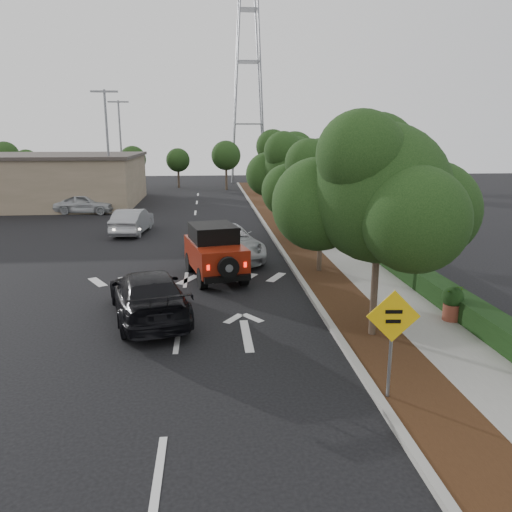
{
  "coord_description": "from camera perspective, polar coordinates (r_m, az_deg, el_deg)",
  "views": [
    {
      "loc": [
        0.96,
        -13.6,
        5.71
      ],
      "look_at": [
        2.57,
        3.0,
        1.66
      ],
      "focal_mm": 35.0,
      "sensor_mm": 36.0,
      "label": 1
    }
  ],
  "objects": [
    {
      "name": "speed_hump_sign",
      "position": [
        11.08,
        15.31,
        -8.12
      ],
      "size": [
        1.15,
        0.13,
        2.44
      ],
      "rotation": [
        0.0,
        0.0,
        -0.08
      ],
      "color": "slate",
      "rests_on": "ground"
    },
    {
      "name": "hedge",
      "position": [
        27.32,
        11.47,
        2.17
      ],
      "size": [
        0.8,
        70.0,
        0.8
      ],
      "primitive_type": "cube",
      "color": "black",
      "rests_on": "ground"
    },
    {
      "name": "street_tree_near",
      "position": [
        15.02,
        13.06,
        -9.05
      ],
      "size": [
        3.8,
        3.8,
        5.92
      ],
      "primitive_type": null,
      "color": "black",
      "rests_on": "ground"
    },
    {
      "name": "light_pole_b",
      "position": [
        52.6,
        -14.87,
        6.97
      ],
      "size": [
        2.0,
        0.22,
        9.0
      ],
      "primitive_type": null,
      "color": "slate",
      "rests_on": "ground"
    },
    {
      "name": "transmission_tower",
      "position": [
        62.07,
        -0.86,
        8.37
      ],
      "size": [
        7.0,
        4.0,
        28.0
      ],
      "primitive_type": null,
      "color": "slate",
      "rests_on": "ground"
    },
    {
      "name": "silver_sedan_oncoming",
      "position": [
        30.57,
        -13.95,
        3.9
      ],
      "size": [
        2.09,
        4.67,
        1.49
      ],
      "primitive_type": "imported",
      "rotation": [
        0.0,
        0.0,
        3.02
      ],
      "color": "#939499",
      "rests_on": "ground"
    },
    {
      "name": "street_tree_mid",
      "position": [
        21.4,
        7.19,
        -1.93
      ],
      "size": [
        3.2,
        3.2,
        5.32
      ],
      "primitive_type": null,
      "color": "black",
      "rests_on": "ground"
    },
    {
      "name": "silver_suv_ahead",
      "position": [
        23.6,
        -3.31,
        1.59
      ],
      "size": [
        3.67,
        6.06,
        1.57
      ],
      "primitive_type": "imported",
      "rotation": [
        0.0,
        0.0,
        0.2
      ],
      "color": "#B0B3B8",
      "rests_on": "ground"
    },
    {
      "name": "light_pole_a",
      "position": [
        40.7,
        -16.11,
        5.05
      ],
      "size": [
        2.0,
        0.22,
        9.0
      ],
      "primitive_type": null,
      "color": "slate",
      "rests_on": "ground"
    },
    {
      "name": "ground",
      "position": [
        14.78,
        -8.95,
        -9.24
      ],
      "size": [
        120.0,
        120.0,
        0.0
      ],
      "primitive_type": "plane",
      "color": "black",
      "rests_on": "ground"
    },
    {
      "name": "red_jeep",
      "position": [
        20.49,
        -4.82,
        0.6
      ],
      "size": [
        2.62,
        4.41,
        2.16
      ],
      "rotation": [
        0.0,
        0.0,
        0.21
      ],
      "color": "black",
      "rests_on": "ground"
    },
    {
      "name": "parked_suv",
      "position": [
        39.5,
        -19.02,
        5.71
      ],
      "size": [
        4.66,
        2.36,
        1.52
      ],
      "primitive_type": "imported",
      "rotation": [
        0.0,
        0.0,
        1.44
      ],
      "color": "#B2B6BB",
      "rests_on": "ground"
    },
    {
      "name": "sidewalk",
      "position": [
        27.02,
        8.6,
        1.43
      ],
      "size": [
        2.0,
        70.0,
        0.12
      ],
      "primitive_type": "cube",
      "color": "gray",
      "rests_on": "ground"
    },
    {
      "name": "curb",
      "position": [
        26.47,
        2.5,
        1.35
      ],
      "size": [
        0.2,
        70.0,
        0.15
      ],
      "primitive_type": "cube",
      "color": "#9E9B93",
      "rests_on": "ground"
    },
    {
      "name": "planting_strip",
      "position": [
        26.62,
        4.63,
        1.36
      ],
      "size": [
        1.8,
        70.0,
        0.12
      ],
      "primitive_type": "cube",
      "color": "black",
      "rests_on": "ground"
    },
    {
      "name": "commercial_building",
      "position": [
        46.93,
        -26.96,
        7.66
      ],
      "size": [
        22.0,
        12.0,
        4.0
      ],
      "primitive_type": "cube",
      "color": "#7C6D55",
      "rests_on": "ground"
    },
    {
      "name": "black_suv_oncoming",
      "position": [
        16.28,
        -12.22,
        -4.33
      ],
      "size": [
        3.36,
        5.66,
        1.54
      ],
      "primitive_type": "imported",
      "rotation": [
        0.0,
        0.0,
        3.38
      ],
      "color": "black",
      "rests_on": "ground"
    },
    {
      "name": "terracotta_planter",
      "position": [
        16.55,
        21.54,
        -4.68
      ],
      "size": [
        0.66,
        0.66,
        1.15
      ],
      "rotation": [
        0.0,
        0.0,
        0.11
      ],
      "color": "brown",
      "rests_on": "ground"
    },
    {
      "name": "street_tree_far",
      "position": [
        27.6,
        4.26,
        1.68
      ],
      "size": [
        3.4,
        3.4,
        5.62
      ],
      "primitive_type": null,
      "color": "black",
      "rests_on": "ground"
    }
  ]
}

